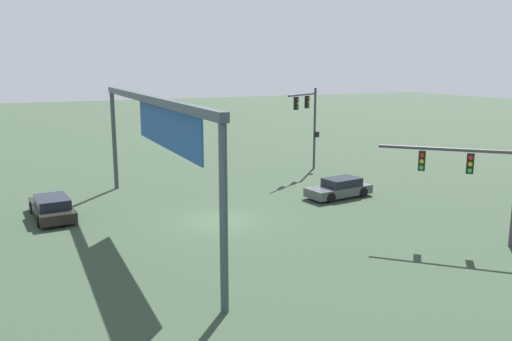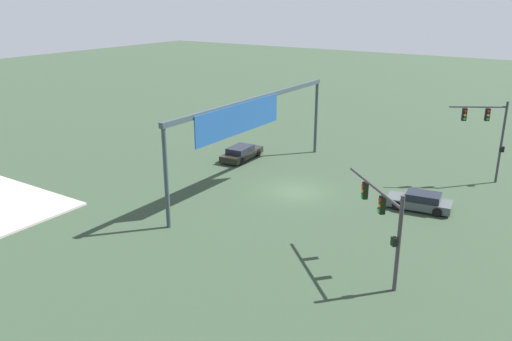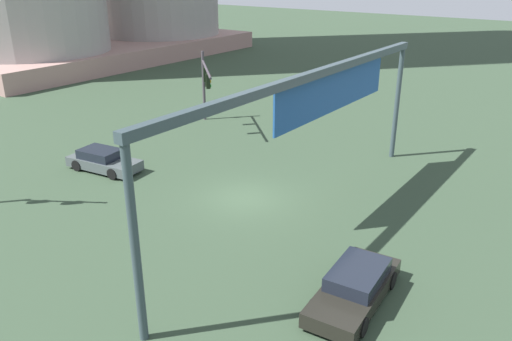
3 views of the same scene
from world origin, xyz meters
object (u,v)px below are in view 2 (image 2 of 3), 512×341
object	(u,v)px
sedan_car_waiting_far	(420,201)
sedan_car_approaching	(241,153)
traffic_signal_opposite_side	(489,128)
traffic_signal_near_corner	(384,214)

from	to	relation	value
sedan_car_waiting_far	sedan_car_approaching	bearing A→B (deg)	-16.98
traffic_signal_opposite_side	sedan_car_approaching	world-z (taller)	traffic_signal_opposite_side
traffic_signal_opposite_side	traffic_signal_near_corner	bearing A→B (deg)	52.83
traffic_signal_near_corner	traffic_signal_opposite_side	xyz separation A→B (m)	(-17.96, 1.58, 1.00)
traffic_signal_near_corner	sedan_car_approaching	world-z (taller)	traffic_signal_near_corner
traffic_signal_near_corner	sedan_car_approaching	xyz separation A→B (m)	(-12.57, -17.68, -2.82)
sedan_car_approaching	sedan_car_waiting_far	world-z (taller)	same
traffic_signal_near_corner	sedan_car_waiting_far	world-z (taller)	traffic_signal_near_corner
sedan_car_approaching	sedan_car_waiting_far	distance (m)	17.06
traffic_signal_opposite_side	sedan_car_approaching	distance (m)	20.36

